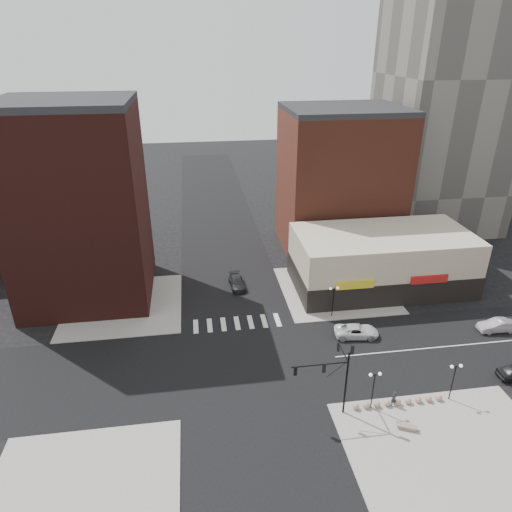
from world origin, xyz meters
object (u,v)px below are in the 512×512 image
object	(u,v)px
dark_sedan_north	(237,283)
street_lamp_se_b	(455,373)
pedestrian	(394,398)
street_lamp_ne	(334,294)
silver_sedan	(497,326)
white_suv	(357,331)
traffic_signal	(336,370)
stone_bench	(407,427)
street_lamp_se_a	(374,381)

from	to	relation	value
dark_sedan_north	street_lamp_se_b	bearing A→B (deg)	-58.52
street_lamp_se_b	pedestrian	xyz separation A→B (m)	(-5.79, 0.00, -2.36)
street_lamp_ne	silver_sedan	world-z (taller)	street_lamp_ne
dark_sedan_north	white_suv	bearing A→B (deg)	-51.53
traffic_signal	silver_sedan	world-z (taller)	traffic_signal
white_suv	silver_sedan	size ratio (longest dim) A/B	1.14
white_suv	silver_sedan	world-z (taller)	silver_sedan
pedestrian	stone_bench	size ratio (longest dim) A/B	0.89
street_lamp_se_a	silver_sedan	bearing A→B (deg)	27.06
traffic_signal	street_lamp_se_a	size ratio (longest dim) A/B	1.87
street_lamp_se_a	dark_sedan_north	bearing A→B (deg)	111.75
street_lamp_se_b	white_suv	size ratio (longest dim) A/B	0.80
traffic_signal	dark_sedan_north	size ratio (longest dim) A/B	1.61
pedestrian	dark_sedan_north	bearing A→B (deg)	-73.93
traffic_signal	white_suv	xyz separation A→B (m)	(6.38, 11.31, -4.24)
street_lamp_se_a	pedestrian	bearing A→B (deg)	0.00
silver_sedan	dark_sedan_north	bearing A→B (deg)	-115.26
traffic_signal	street_lamp_se_b	xyz separation A→B (m)	(11.76, -0.17, -1.67)
silver_sedan	street_lamp_se_b	bearing A→B (deg)	-47.53
street_lamp_se_b	white_suv	world-z (taller)	street_lamp_se_b
traffic_signal	dark_sedan_north	world-z (taller)	traffic_signal
street_lamp_se_b	silver_sedan	xyz separation A→B (m)	(11.75, 10.09, -2.54)
white_suv	dark_sedan_north	size ratio (longest dim) A/B	1.08
street_lamp_ne	pedestrian	world-z (taller)	street_lamp_ne
traffic_signal	white_suv	world-z (taller)	traffic_signal
street_lamp_ne	stone_bench	xyz separation A→B (m)	(1.24, -19.03, -2.95)
traffic_signal	pedestrian	bearing A→B (deg)	-1.62
traffic_signal	stone_bench	distance (m)	8.22
street_lamp_se_a	street_lamp_ne	world-z (taller)	same
dark_sedan_north	stone_bench	xyz separation A→B (m)	(12.35, -28.39, -0.36)
dark_sedan_north	stone_bench	world-z (taller)	dark_sedan_north
dark_sedan_north	street_lamp_ne	bearing A→B (deg)	-44.16
street_lamp_ne	white_suv	distance (m)	5.45
white_suv	pedestrian	world-z (taller)	pedestrian
street_lamp_ne	silver_sedan	xyz separation A→B (m)	(18.75, -5.91, -2.54)
street_lamp_ne	white_suv	size ratio (longest dim) A/B	0.80
stone_bench	dark_sedan_north	bearing A→B (deg)	138.41
street_lamp_ne	dark_sedan_north	world-z (taller)	street_lamp_ne
traffic_signal	street_lamp_ne	world-z (taller)	traffic_signal
pedestrian	stone_bench	distance (m)	3.09
silver_sedan	traffic_signal	bearing A→B (deg)	-65.31
pedestrian	stone_bench	xyz separation A→B (m)	(0.03, -3.03, -0.59)
silver_sedan	dark_sedan_north	size ratio (longest dim) A/B	0.94
street_lamp_ne	dark_sedan_north	distance (m)	14.76
street_lamp_se_a	street_lamp_ne	size ratio (longest dim) A/B	1.00
street_lamp_se_b	stone_bench	world-z (taller)	street_lamp_se_b
white_suv	pedestrian	xyz separation A→B (m)	(-0.41, -11.48, 0.22)
traffic_signal	pedestrian	size ratio (longest dim) A/B	4.77
street_lamp_se_b	pedestrian	world-z (taller)	street_lamp_se_b
street_lamp_se_b	pedestrian	size ratio (longest dim) A/B	2.55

